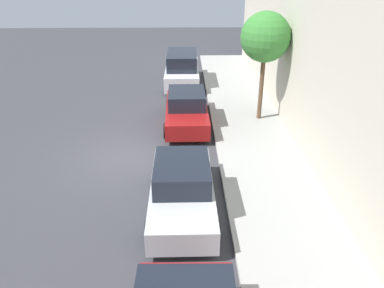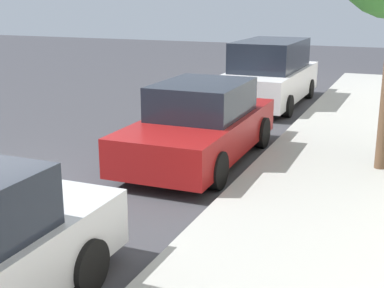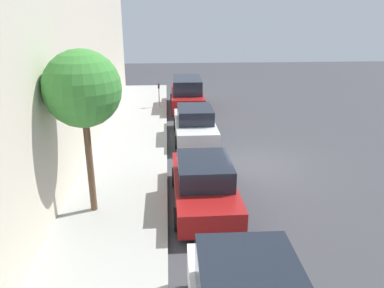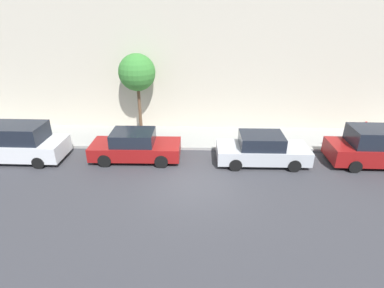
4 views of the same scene
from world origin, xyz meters
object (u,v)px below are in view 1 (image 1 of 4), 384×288
parked_sedan_second (182,188)px  parked_minivan_fourth (182,69)px  parked_sedan_third (187,109)px  street_tree (265,38)px

parked_sedan_second → parked_minivan_fourth: bearing=90.1°
parked_minivan_fourth → parked_sedan_third: bearing=-88.0°
parked_sedan_third → parked_minivan_fourth: parked_minivan_fourth is taller
parked_sedan_second → street_tree: bearing=62.4°
parked_sedan_second → parked_sedan_third: size_ratio=1.00×
parked_sedan_third → street_tree: street_tree is taller
parked_sedan_third → street_tree: 4.52m
street_tree → parked_sedan_second: bearing=-117.6°
parked_minivan_fourth → street_tree: size_ratio=1.05×
street_tree → parked_minivan_fourth: bearing=121.8°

